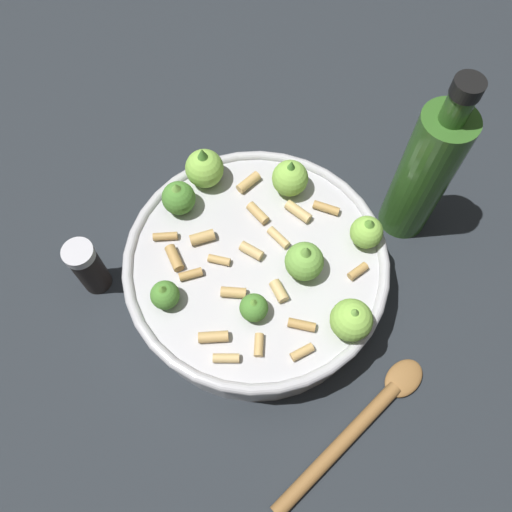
{
  "coord_description": "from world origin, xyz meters",
  "views": [
    {
      "loc": [
        -0.13,
        -0.21,
        0.59
      ],
      "look_at": [
        0.0,
        0.0,
        0.08
      ],
      "focal_mm": 35.76,
      "sensor_mm": 36.0,
      "label": 1
    }
  ],
  "objects_px": {
    "pepper_shaker": "(88,267)",
    "cooking_pan": "(257,268)",
    "wooden_spoon": "(360,424)",
    "olive_oil_bottle": "(424,173)"
  },
  "relations": [
    {
      "from": "olive_oil_bottle",
      "to": "wooden_spoon",
      "type": "bearing_deg",
      "value": -138.4
    },
    {
      "from": "olive_oil_bottle",
      "to": "wooden_spoon",
      "type": "xyz_separation_m",
      "value": [
        -0.21,
        -0.19,
        -0.1
      ]
    },
    {
      "from": "pepper_shaker",
      "to": "cooking_pan",
      "type": "bearing_deg",
      "value": -31.69
    },
    {
      "from": "olive_oil_bottle",
      "to": "pepper_shaker",
      "type": "bearing_deg",
      "value": 161.68
    },
    {
      "from": "cooking_pan",
      "to": "olive_oil_bottle",
      "type": "bearing_deg",
      "value": -5.91
    },
    {
      "from": "olive_oil_bottle",
      "to": "wooden_spoon",
      "type": "height_order",
      "value": "olive_oil_bottle"
    },
    {
      "from": "cooking_pan",
      "to": "olive_oil_bottle",
      "type": "distance_m",
      "value": 0.22
    },
    {
      "from": "cooking_pan",
      "to": "olive_oil_bottle",
      "type": "height_order",
      "value": "olive_oil_bottle"
    },
    {
      "from": "cooking_pan",
      "to": "pepper_shaker",
      "type": "relative_size",
      "value": 3.49
    },
    {
      "from": "wooden_spoon",
      "to": "olive_oil_bottle",
      "type": "bearing_deg",
      "value": 41.6
    }
  ]
}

